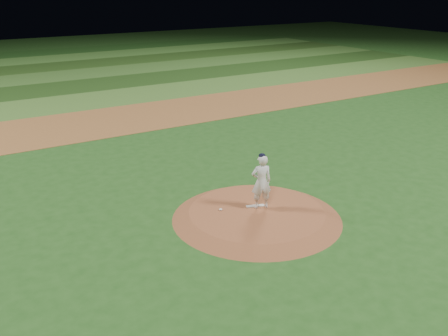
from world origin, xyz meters
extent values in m
plane|color=#204E19|center=(0.00, 0.00, 0.00)|extent=(120.00, 120.00, 0.00)
cube|color=#915A2D|center=(0.00, 14.00, 0.01)|extent=(70.00, 6.00, 0.02)
cube|color=#417229|center=(0.00, 19.50, 0.01)|extent=(70.00, 5.00, 0.02)
cube|color=#1E4114|center=(0.00, 24.50, 0.01)|extent=(70.00, 5.00, 0.02)
cube|color=#386926|center=(0.00, 29.50, 0.01)|extent=(70.00, 5.00, 0.02)
cube|color=#234716|center=(0.00, 34.50, 0.01)|extent=(70.00, 5.00, 0.02)
cube|color=#407B2C|center=(0.00, 39.50, 0.01)|extent=(70.00, 5.00, 0.02)
cube|color=#1D4A17|center=(0.00, 44.50, 0.01)|extent=(70.00, 5.00, 0.02)
cone|color=brown|center=(0.00, 0.00, 0.12)|extent=(5.50, 5.50, 0.25)
cube|color=silver|center=(0.17, 0.31, 0.27)|extent=(0.61, 0.35, 0.03)
ellipsoid|color=white|center=(-0.97, 0.66, 0.28)|extent=(0.11, 0.11, 0.06)
imported|color=white|center=(0.26, 0.15, 1.16)|extent=(0.77, 0.63, 1.83)
ellipsoid|color=black|center=(0.26, 0.15, 2.06)|extent=(0.22, 0.22, 0.15)
camera|label=1|loc=(-8.68, -11.83, 7.25)|focal=40.00mm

